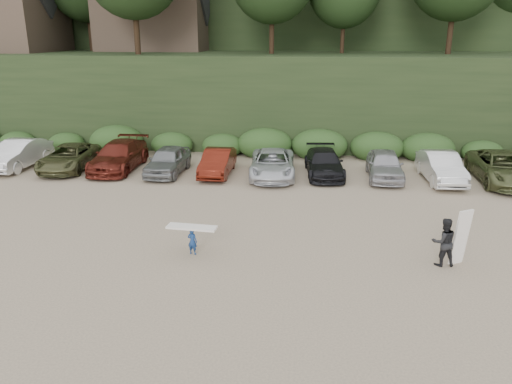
# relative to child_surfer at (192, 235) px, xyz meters

# --- Properties ---
(ground) EXTENTS (120.00, 120.00, 0.00)m
(ground) POSITION_rel_child_surfer_xyz_m (3.79, 0.29, -0.71)
(ground) COLOR tan
(ground) RESTS_ON ground
(parked_cars) EXTENTS (39.44, 6.05, 1.60)m
(parked_cars) POSITION_rel_child_surfer_xyz_m (4.15, 10.35, 0.04)
(parked_cars) COLOR silver
(parked_cars) RESTS_ON ground
(child_surfer) EXTENTS (1.78, 0.65, 1.05)m
(child_surfer) POSITION_rel_child_surfer_xyz_m (0.00, 0.00, 0.00)
(child_surfer) COLOR navy
(child_surfer) RESTS_ON ground
(adult_surfer) EXTENTS (1.31, 0.75, 1.97)m
(adult_surfer) POSITION_rel_child_surfer_xyz_m (8.54, 0.03, 0.14)
(adult_surfer) COLOR black
(adult_surfer) RESTS_ON ground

